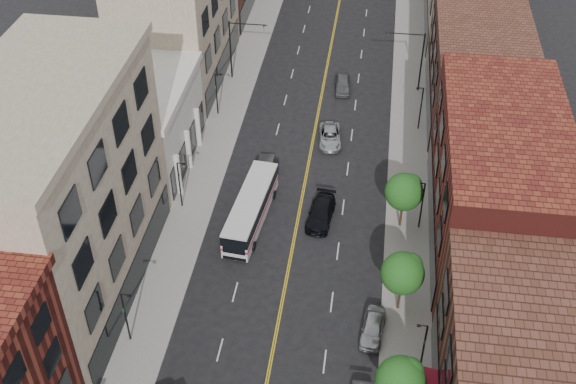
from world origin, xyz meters
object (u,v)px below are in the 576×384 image
at_px(car_lane_a, 321,213).
at_px(car_lane_c, 343,84).
at_px(car_parked_far, 373,328).
at_px(city_bus, 251,208).
at_px(car_lane_b, 330,136).
at_px(car_lane_behind, 266,166).

xyz_separation_m(car_lane_a, car_lane_c, (0.20, 23.19, -0.01)).
bearing_deg(car_lane_a, car_parked_far, -61.88).
bearing_deg(city_bus, car_lane_a, 15.67).
distance_m(car_parked_far, car_lane_b, 25.93).
bearing_deg(car_lane_c, car_lane_b, -97.74).
bearing_deg(city_bus, car_lane_c, 80.54).
relative_size(car_parked_far, car_lane_c, 0.95).
bearing_deg(car_parked_far, car_lane_behind, 126.56).
bearing_deg(city_bus, car_lane_behind, 94.60).
relative_size(car_lane_a, car_lane_c, 1.19).
bearing_deg(city_bus, car_parked_far, -39.91).
distance_m(car_parked_far, car_lane_behind, 22.38).
bearing_deg(car_lane_a, car_lane_c, 95.15).
relative_size(car_lane_behind, car_lane_b, 0.86).
bearing_deg(car_lane_behind, car_lane_b, -137.41).
distance_m(city_bus, car_parked_far, 16.51).
relative_size(car_lane_behind, car_lane_a, 0.81).
xyz_separation_m(car_parked_far, car_lane_behind, (-11.48, 19.22, -0.01)).
relative_size(car_lane_b, car_lane_c, 1.13).
relative_size(car_parked_far, car_lane_b, 0.84).
height_order(city_bus, car_parked_far, city_bus).
distance_m(city_bus, car_lane_behind, 7.54).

